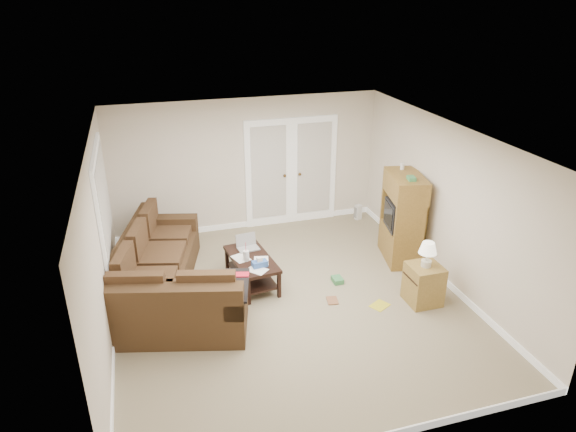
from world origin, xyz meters
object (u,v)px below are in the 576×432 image
object	(u,v)px
side_cabinet	(424,281)
sectional_sofa	(164,282)
coffee_table	(252,269)
tv_armoire	(402,217)

from	to	relation	value
side_cabinet	sectional_sofa	bearing A→B (deg)	163.42
coffee_table	sectional_sofa	bearing A→B (deg)	-179.87
sectional_sofa	coffee_table	world-z (taller)	sectional_sofa
sectional_sofa	side_cabinet	world-z (taller)	side_cabinet
sectional_sofa	tv_armoire	bearing A→B (deg)	18.65
tv_armoire	side_cabinet	size ratio (longest dim) A/B	1.65
tv_armoire	sectional_sofa	bearing A→B (deg)	-164.09
tv_armoire	side_cabinet	distance (m)	1.43
sectional_sofa	coffee_table	bearing A→B (deg)	22.00
coffee_table	side_cabinet	distance (m)	2.61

